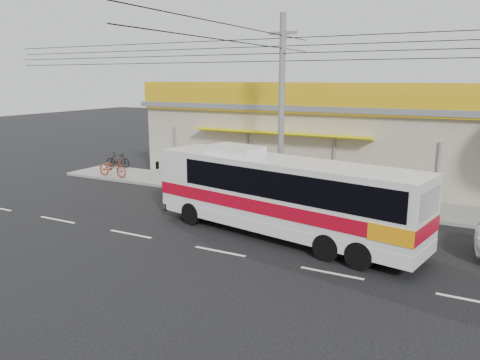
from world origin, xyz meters
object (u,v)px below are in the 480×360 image
at_px(coach_bus, 285,193).
at_px(motorbike_dark, 118,160).
at_px(motorbike_red, 113,167).
at_px(utility_pole, 283,48).

height_order(coach_bus, motorbike_dark, coach_bus).
distance_m(motorbike_red, utility_pole, 12.89).
bearing_deg(coach_bus, motorbike_dark, 164.84).
distance_m(coach_bus, utility_pole, 7.25).
xyz_separation_m(coach_bus, motorbike_dark, (-14.87, 7.44, -1.12)).
height_order(motorbike_red, utility_pole, utility_pole).
bearing_deg(motorbike_red, coach_bus, -108.80).
distance_m(coach_bus, motorbike_red, 14.12).
height_order(motorbike_red, motorbike_dark, motorbike_red).
bearing_deg(coach_bus, motorbike_red, 170.33).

